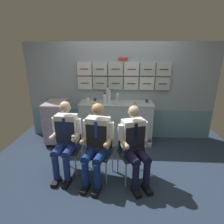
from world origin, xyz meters
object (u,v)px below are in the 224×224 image
at_px(folding_chair_right, 100,146).
at_px(crew_member_right, 97,141).
at_px(crew_member_left, 66,137).
at_px(folding_chair_left, 70,141).
at_px(coffee_cup_spare, 95,99).
at_px(service_trolley, 57,121).
at_px(folding_chair_near_trolley, 130,147).
at_px(water_bottle_clear, 108,94).
at_px(crew_member_near_trolley, 135,143).
at_px(snack_banana, 95,102).

distance_m(folding_chair_right, crew_member_right, 0.23).
bearing_deg(folding_chair_right, crew_member_left, -177.12).
bearing_deg(crew_member_left, folding_chair_right, 2.88).
height_order(folding_chair_left, coffee_cup_spare, coffee_cup_spare).
relative_size(service_trolley, folding_chair_near_trolley, 1.11).
height_order(service_trolley, folding_chair_left, service_trolley).
bearing_deg(water_bottle_clear, folding_chair_left, -115.38).
xyz_separation_m(crew_member_right, crew_member_near_trolley, (0.57, -0.00, -0.02)).
bearing_deg(crew_member_right, crew_member_left, 165.96).
bearing_deg(crew_member_right, folding_chair_right, 78.26).
distance_m(service_trolley, crew_member_near_trolley, 2.05).
distance_m(crew_member_near_trolley, water_bottle_clear, 1.61).
xyz_separation_m(folding_chair_right, coffee_cup_spare, (-0.26, 1.25, 0.44)).
relative_size(folding_chair_near_trolley, crew_member_near_trolley, 0.69).
relative_size(folding_chair_left, folding_chair_near_trolley, 1.00).
xyz_separation_m(service_trolley, water_bottle_clear, (1.11, 0.24, 0.57)).
height_order(coffee_cup_spare, snack_banana, coffee_cup_spare).
bearing_deg(service_trolley, folding_chair_right, -44.15).
bearing_deg(service_trolley, folding_chair_left, -59.02).
bearing_deg(service_trolley, crew_member_right, -48.95).
distance_m(crew_member_right, snack_banana, 1.26).
height_order(crew_member_left, crew_member_right, crew_member_right).
relative_size(crew_member_left, folding_chair_near_trolley, 1.47).
bearing_deg(crew_member_near_trolley, snack_banana, 122.54).
bearing_deg(crew_member_left, folding_chair_near_trolley, 1.22).
relative_size(crew_member_left, snack_banana, 7.09).
distance_m(folding_chair_left, crew_member_right, 0.61).
height_order(folding_chair_near_trolley, coffee_cup_spare, coffee_cup_spare).
bearing_deg(folding_chair_right, service_trolley, 135.85).
xyz_separation_m(crew_member_right, coffee_cup_spare, (-0.22, 1.41, 0.27)).
height_order(crew_member_left, crew_member_near_trolley, crew_member_left).
bearing_deg(service_trolley, water_bottle_clear, 12.25).
xyz_separation_m(folding_chair_left, crew_member_near_trolley, (1.08, -0.29, 0.15)).
bearing_deg(crew_member_near_trolley, service_trolley, 143.28).
bearing_deg(folding_chair_right, snack_banana, 102.53).
bearing_deg(crew_member_left, coffee_cup_spare, 77.06).
bearing_deg(snack_banana, folding_chair_near_trolley, -56.02).
height_order(folding_chair_left, crew_member_left, crew_member_left).
xyz_separation_m(folding_chair_right, snack_banana, (-0.24, 1.06, 0.42)).
xyz_separation_m(service_trolley, crew_member_near_trolley, (1.64, -1.22, 0.16)).
distance_m(crew_member_left, coffee_cup_spare, 1.34).
xyz_separation_m(crew_member_near_trolley, water_bottle_clear, (-0.52, 1.46, 0.41)).
height_order(crew_member_right, crew_member_near_trolley, crew_member_right).
relative_size(crew_member_near_trolley, water_bottle_clear, 3.81).
bearing_deg(folding_chair_right, folding_chair_left, 166.01).
bearing_deg(crew_member_near_trolley, crew_member_left, 173.21).
distance_m(folding_chair_near_trolley, crew_member_near_trolley, 0.22).
height_order(folding_chair_right, folding_chair_near_trolley, same).
distance_m(folding_chair_near_trolley, coffee_cup_spare, 1.52).
relative_size(crew_member_right, coffee_cup_spare, 19.47).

